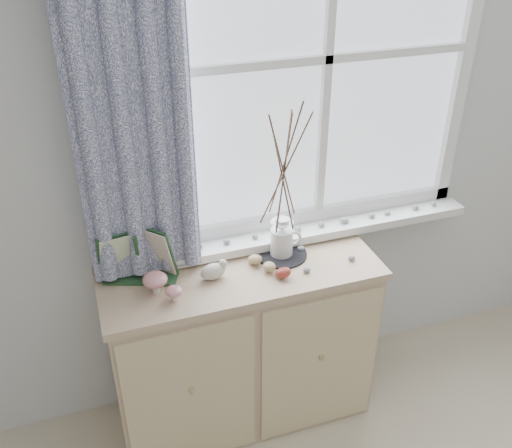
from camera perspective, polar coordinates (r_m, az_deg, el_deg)
name	(u,v)px	position (r m, az deg, el deg)	size (l,w,h in m)	color
sideboard	(243,346)	(2.69, -1.35, -12.10)	(1.20, 0.45, 0.85)	tan
botanical_book	(139,259)	(2.33, -11.59, -3.42)	(0.35, 0.13, 0.24)	#204425
toadstool_cluster	(160,283)	(2.29, -9.61, -5.85)	(0.14, 0.15, 0.09)	beige
wooden_eggs	(269,266)	(2.41, 1.30, -4.24)	(0.13, 0.17, 0.07)	tan
songbird_figurine	(213,271)	(2.36, -4.32, -4.67)	(0.15, 0.07, 0.08)	beige
crocheted_doily	(281,254)	(2.52, 2.54, -3.01)	(0.23, 0.23, 0.01)	black
twig_pitcher	(284,167)	(2.31, 2.78, 5.72)	(0.29, 0.29, 0.75)	silver
sideboard_pebbles	(308,256)	(2.51, 5.21, -3.21)	(0.33, 0.23, 0.02)	#969598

